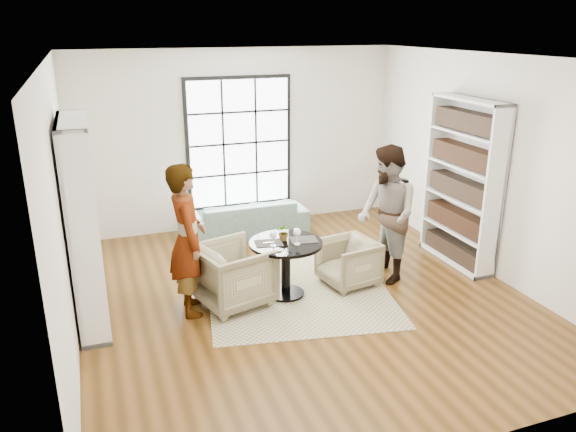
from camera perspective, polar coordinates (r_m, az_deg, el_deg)
name	(u,v)px	position (r m, az deg, el deg)	size (l,w,h in m)	color
ground	(303,296)	(7.38, 1.50, -8.13)	(6.00, 6.00, 0.00)	brown
room_shell	(288,192)	(7.38, 0.04, 2.41)	(6.00, 6.01, 6.00)	silver
rug	(299,292)	(7.47, 1.08, -7.74)	(2.34, 2.34, 0.01)	tan
pedestal_table	(286,257)	(7.18, -0.22, -4.17)	(0.93, 0.93, 0.74)	black
sofa	(246,217)	(9.39, -4.28, -0.15)	(2.00, 0.78, 0.59)	slate
armchair_left	(234,275)	(7.07, -5.52, -5.94)	(0.84, 0.87, 0.79)	tan
armchair_right	(348,262)	(7.61, 6.14, -4.71)	(0.68, 0.70, 0.63)	#BDB887
person_left	(187,240)	(6.76, -10.19, -2.42)	(0.68, 0.45, 1.86)	gray
person_right	(387,215)	(7.64, 10.01, 0.14)	(0.91, 0.71, 1.87)	gray
placemat_left	(269,243)	(7.06, -1.97, -2.75)	(0.34, 0.26, 0.01)	black
placemat_right	(303,240)	(7.16, 1.58, -2.43)	(0.34, 0.26, 0.01)	black
cutlery_left	(269,242)	(7.06, -1.97, -2.70)	(0.14, 0.22, 0.01)	silver
cutlery_right	(303,239)	(7.16, 1.58, -2.38)	(0.14, 0.22, 0.01)	silver
wine_glass_left	(273,235)	(6.92, -1.52, -1.94)	(0.09, 0.09, 0.21)	silver
wine_glass_right	(297,233)	(6.97, 0.92, -1.71)	(0.10, 0.10, 0.22)	silver
flower_centerpiece	(284,232)	(7.12, -0.40, -1.64)	(0.19, 0.17, 0.22)	gray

